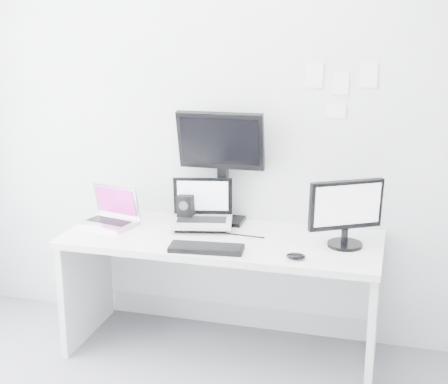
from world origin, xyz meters
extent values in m
plane|color=silver|center=(0.00, 1.60, 1.35)|extent=(3.60, 0.00, 3.60)
cube|color=white|center=(0.00, 1.25, 0.36)|extent=(1.80, 0.70, 0.73)
cube|color=silver|center=(-0.72, 1.27, 0.85)|extent=(0.37, 0.31, 0.24)
cube|color=black|center=(-0.27, 1.42, 0.82)|extent=(0.10, 0.10, 0.18)
cube|color=silver|center=(-0.15, 1.35, 0.88)|extent=(0.41, 0.35, 0.29)
cube|color=black|center=(-0.07, 1.51, 1.08)|extent=(0.52, 0.20, 0.70)
cube|color=black|center=(0.69, 1.27, 0.92)|extent=(0.46, 0.38, 0.38)
cube|color=black|center=(-0.02, 1.01, 0.74)|extent=(0.41, 0.18, 0.03)
ellipsoid|color=black|center=(0.46, 1.01, 0.75)|extent=(0.10, 0.07, 0.03)
cube|color=white|center=(0.45, 1.59, 1.62)|extent=(0.10, 0.00, 0.14)
cube|color=white|center=(0.60, 1.59, 1.58)|extent=(0.09, 0.00, 0.13)
cube|color=white|center=(0.75, 1.59, 1.63)|extent=(0.10, 0.00, 0.14)
cube|color=white|center=(0.58, 1.59, 1.42)|extent=(0.11, 0.00, 0.08)
camera|label=1|loc=(0.93, -2.12, 1.96)|focal=52.06mm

